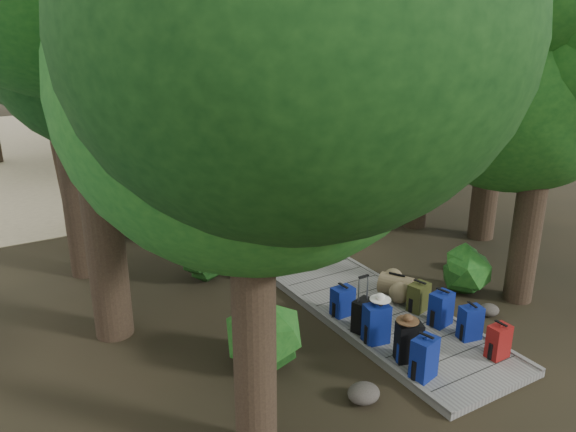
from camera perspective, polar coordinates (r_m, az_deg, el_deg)
ground at (r=12.25m, az=2.47°, el=-5.77°), size 120.00×120.00×0.00m
sand_beach at (r=26.52m, az=-16.84°, el=7.08°), size 40.00×22.00×0.02m
boardwalk at (r=13.01m, az=0.08°, el=-3.94°), size 2.00×12.00×0.12m
backpack_left_a at (r=8.76m, az=13.69°, el=-13.66°), size 0.44×0.36×0.73m
backpack_left_b at (r=9.11m, az=12.17°, el=-12.20°), size 0.46×0.39×0.71m
backpack_left_c at (r=9.48m, az=8.97°, el=-10.56°), size 0.45×0.36×0.75m
backpack_left_d at (r=10.27m, az=5.58°, el=-8.46°), size 0.39×0.29×0.59m
backpack_right_a at (r=9.61m, az=20.62°, el=-11.69°), size 0.35×0.25×0.61m
backpack_right_b at (r=9.96m, az=18.04°, el=-10.11°), size 0.40×0.32×0.64m
backpack_right_c at (r=10.24m, az=15.30°, el=-8.91°), size 0.43×0.34×0.67m
backpack_right_d at (r=10.64m, az=13.15°, el=-7.88°), size 0.44×0.36×0.58m
duffel_right_khaki at (r=11.13m, az=10.94°, el=-6.93°), size 0.68×0.76×0.42m
suitcase_on_boardwalk at (r=9.83m, az=7.52°, el=-9.93°), size 0.41×0.30×0.57m
lone_suitcase_on_sand at (r=19.05m, az=-10.02°, el=4.10°), size 0.43×0.33×0.60m
hat_brown at (r=8.87m, az=12.08°, el=-10.09°), size 0.35×0.35×0.11m
hat_white at (r=9.34m, az=9.37°, el=-8.06°), size 0.35×0.35×0.12m
kayak at (r=20.49m, az=-20.20°, el=3.88°), size 0.86×3.37×0.33m
sun_lounger at (r=21.81m, az=-6.59°, el=6.11°), size 0.67×1.80×0.57m
tree_right_a at (r=10.94m, az=24.72°, el=10.57°), size 4.62×4.62×7.70m
tree_right_b at (r=14.15m, az=20.91°, el=15.36°), size 5.07×5.07×9.05m
tree_right_c at (r=14.53m, az=13.92°, el=15.27°), size 4.99×4.99×8.63m
tree_right_d at (r=17.41m, az=10.41°, el=19.47°), size 5.84×5.84×10.71m
tree_right_e at (r=19.31m, az=1.37°, el=18.75°), size 5.60×5.60×10.08m
tree_right_f at (r=22.38m, az=2.57°, el=18.40°), size 5.48×5.48×9.79m
tree_left_a at (r=5.93m, az=-3.83°, el=4.98°), size 4.44×4.44×7.40m
tree_left_b at (r=9.14m, az=-19.99°, el=14.57°), size 5.11×5.11×9.20m
tree_left_c at (r=11.95m, az=-22.11°, el=13.82°), size 4.98×4.98×8.66m
tree_back_a at (r=25.36m, az=-21.15°, el=16.91°), size 5.46×5.46×9.46m
tree_back_b at (r=27.00m, az=-14.13°, el=17.98°), size 5.48×5.48×9.78m
tree_back_c at (r=27.40m, az=-7.73°, el=18.56°), size 5.54×5.54×9.97m
palm_right_a at (r=17.96m, az=-0.30°, el=15.03°), size 4.55×4.55×7.76m
palm_right_b at (r=23.08m, az=-0.69°, el=16.60°), size 4.30×4.30×8.31m
palm_right_c at (r=23.54m, az=-10.91°, el=14.28°), size 4.17×4.17×6.64m
palm_left_a at (r=15.37m, az=-23.45°, el=11.56°), size 4.45×4.45×7.09m
rock_left_a at (r=8.47m, az=7.70°, el=-17.41°), size 0.48×0.43×0.26m
rock_left_b at (r=9.42m, az=-4.74°, el=-13.42°), size 0.34×0.31×0.19m
rock_left_c at (r=12.09m, az=-5.00°, el=-5.45°), size 0.51×0.46×0.28m
rock_left_d at (r=14.03m, az=-11.79°, el=-2.46°), size 0.33×0.30×0.18m
rock_right_a at (r=11.17m, az=19.75°, el=-8.97°), size 0.38×0.35×0.21m
rock_right_b at (r=12.96m, az=16.78°, el=-4.62°), size 0.43×0.39×0.24m
rock_right_c at (r=14.17m, az=3.84°, el=-1.93°), size 0.29×0.26×0.16m
rock_right_d at (r=16.87m, az=1.72°, el=1.83°), size 0.55×0.49×0.30m
shrub_left_a at (r=8.91m, az=-2.21°, el=-11.91°), size 1.24×1.24×1.11m
shrub_left_b at (r=11.82m, az=-8.42°, el=-4.62°), size 0.97×0.97×0.87m
shrub_left_c at (r=14.88m, az=-16.78°, el=0.36°), size 1.29×1.29×1.16m
shrub_right_a at (r=11.65m, az=17.21°, el=-5.54°), size 1.03×1.03×0.93m
shrub_right_b at (r=14.71m, az=6.14°, el=1.14°), size 1.43×1.43×1.29m
shrub_right_c at (r=17.93m, az=-2.59°, el=3.55°), size 0.79×0.79×0.71m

